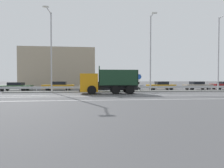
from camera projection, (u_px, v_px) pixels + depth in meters
The scene contains 19 objects.
ground_plane at pixel (132, 93), 22.00m from camera, with size 320.00×320.00×0.00m, color #4C4C4F.
lane_strip_0 at pixel (111, 95), 19.54m from camera, with size 59.49×0.16×0.01m, color silver.
lane_strip_1 at pixel (112, 96), 17.92m from camera, with size 59.49×0.16×0.01m, color silver.
lane_strip_2 at pixel (116, 100), 14.60m from camera, with size 59.49×0.16×0.01m, color silver.
median_island at pixel (129, 91), 24.21m from camera, with size 32.72×1.10×0.18m, color gray.
median_guardrail at pixel (127, 88), 25.22m from camera, with size 59.49×0.09×0.78m.
dump_truck at pixel (102, 83), 21.22m from camera, with size 6.98×2.79×3.29m.
median_road_sign at pixel (139, 82), 24.33m from camera, with size 0.74×0.16×2.49m.
street_lamp_1 at pixel (51, 48), 22.82m from camera, with size 0.70×2.66×10.51m.
street_lamp_2 at pixel (151, 51), 24.33m from camera, with size 0.71×1.84×10.64m.
street_lamp_3 at pixel (219, 51), 25.44m from camera, with size 0.71×2.10×10.84m.
parked_car_1 at pixel (15, 86), 26.89m from camera, with size 4.91×2.13×1.30m.
parked_car_2 at pixel (59, 86), 27.17m from camera, with size 4.81×2.14×1.43m.
parked_car_3 at pixel (94, 86), 28.40m from camera, with size 4.59×1.82×1.35m.
parked_car_4 at pixel (129, 86), 28.73m from camera, with size 4.41×1.88×1.25m.
parked_car_5 at pixel (161, 86), 29.16m from camera, with size 4.67×1.81×1.42m.
parked_car_6 at pixel (197, 86), 29.41m from camera, with size 4.57×1.92×1.41m.
parked_car_7 at pixel (224, 85), 30.33m from camera, with size 4.37×2.06×1.38m.
background_building_0 at pixel (61, 69), 42.42m from camera, with size 16.25×10.41×8.80m, color tan.
Camera 1 is at (-4.72, -21.60, 1.69)m, focal length 28.00 mm.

